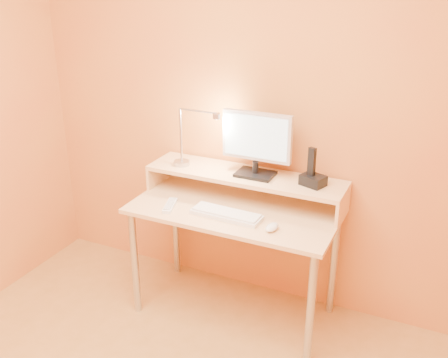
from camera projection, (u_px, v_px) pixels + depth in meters
The scene contains 25 objects.
wall_back at pixel (257, 106), 3.04m from camera, with size 3.00×0.04×2.50m, color gold.
desk_leg_fl at pixel (135, 263), 3.13m from camera, with size 0.04×0.04×0.69m, color #B7B7BE.
desk_leg_fr at pixel (310, 310), 2.70m from camera, with size 0.04×0.04×0.69m, color #B7B7BE.
desk_leg_bl at pixel (176, 227), 3.55m from camera, with size 0.04×0.04×0.69m, color #B7B7BE.
desk_leg_br at pixel (334, 264), 3.12m from camera, with size 0.04×0.04×0.69m, color #B7B7BE.
desk_lower at pixel (235, 210), 2.98m from camera, with size 1.20×0.60×0.03m, color #E9BD87.
shelf_riser_left at pixel (160, 172), 3.31m from camera, with size 0.02×0.30×0.14m, color #E9BD87.
shelf_riser_right at pixel (343, 206), 2.85m from camera, with size 0.02×0.30×0.14m, color #E9BD87.
desk_shelf at pixel (245, 176), 3.05m from camera, with size 1.20×0.30×0.03m, color #E9BD87.
monitor_foot at pixel (255, 174), 3.01m from camera, with size 0.22×0.16×0.02m, color black.
monitor_neck at pixel (255, 167), 3.00m from camera, with size 0.04×0.04×0.07m, color black.
monitor_panel at pixel (257, 136), 2.93m from camera, with size 0.41×0.04×0.28m, color silver.
monitor_back at pixel (258, 135), 2.95m from camera, with size 0.37×0.01×0.24m, color black.
monitor_screen at pixel (256, 137), 2.92m from camera, with size 0.38×0.00×0.24m, color silver.
lamp_base at pixel (182, 163), 3.17m from camera, with size 0.10×0.10×0.03m, color #B7B7BE.
lamp_post at pixel (181, 135), 3.10m from camera, with size 0.01×0.01×0.33m, color #B7B7BE.
lamp_arm at pixel (198, 111), 2.99m from camera, with size 0.01×0.01×0.24m, color #B7B7BE.
lamp_head at pixel (217, 116), 2.95m from camera, with size 0.04×0.04×0.03m, color #B7B7BE.
lamp_bulb at pixel (217, 119), 2.96m from camera, with size 0.03×0.03×0.00m, color #FFEAC6.
phone_dock at pixel (313, 180), 2.87m from camera, with size 0.13×0.10×0.06m, color black.
phone_handset at pixel (312, 162), 2.83m from camera, with size 0.04×0.03×0.16m, color black.
phone_led at pixel (318, 185), 2.81m from camera, with size 0.01×0.00×0.04m, color #2683FA.
keyboard at pixel (226, 215), 2.87m from camera, with size 0.40×0.13×0.02m, color white.
mouse at pixel (272, 227), 2.72m from camera, with size 0.06×0.10×0.03m, color silver.
remote_control at pixel (170, 206), 2.99m from camera, with size 0.05×0.18×0.02m, color white.
Camera 1 is at (1.07, -1.28, 2.03)m, focal length 41.25 mm.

